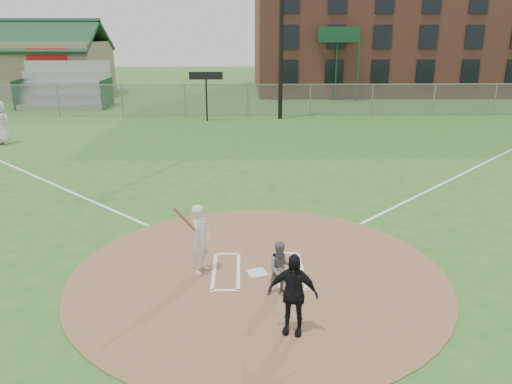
{
  "coord_description": "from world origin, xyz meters",
  "views": [
    {
      "loc": [
        -0.32,
        -10.08,
        5.2
      ],
      "look_at": [
        0.0,
        2.0,
        1.3
      ],
      "focal_mm": 35.0,
      "sensor_mm": 36.0,
      "label": 1
    }
  ],
  "objects_px": {
    "batter_at_plate": "(201,239)",
    "catcher": "(281,268)",
    "home_plate": "(257,273)",
    "ondeck_player": "(1,123)",
    "umpire": "(293,294)"
  },
  "relations": [
    {
      "from": "batter_at_plate",
      "to": "catcher",
      "type": "bearing_deg",
      "value": -31.57
    },
    {
      "from": "home_plate",
      "to": "ondeck_player",
      "type": "relative_size",
      "value": 0.2
    },
    {
      "from": "home_plate",
      "to": "ondeck_player",
      "type": "bearing_deg",
      "value": 130.44
    },
    {
      "from": "umpire",
      "to": "batter_at_plate",
      "type": "relative_size",
      "value": 0.86
    },
    {
      "from": "ondeck_player",
      "to": "batter_at_plate",
      "type": "xyz_separation_m",
      "value": [
        10.66,
        -13.83,
        -0.21
      ]
    },
    {
      "from": "umpire",
      "to": "batter_at_plate",
      "type": "bearing_deg",
      "value": 141.98
    },
    {
      "from": "catcher",
      "to": "umpire",
      "type": "height_order",
      "value": "umpire"
    },
    {
      "from": "ondeck_player",
      "to": "batter_at_plate",
      "type": "height_order",
      "value": "ondeck_player"
    },
    {
      "from": "home_plate",
      "to": "batter_at_plate",
      "type": "distance_m",
      "value": 1.49
    },
    {
      "from": "home_plate",
      "to": "ondeck_player",
      "type": "xyz_separation_m",
      "value": [
        -11.91,
        13.97,
        1.0
      ]
    },
    {
      "from": "home_plate",
      "to": "catcher",
      "type": "bearing_deg",
      "value": -63.28
    },
    {
      "from": "batter_at_plate",
      "to": "umpire",
      "type": "bearing_deg",
      "value": -53.16
    },
    {
      "from": "home_plate",
      "to": "ondeck_player",
      "type": "height_order",
      "value": "ondeck_player"
    },
    {
      "from": "home_plate",
      "to": "umpire",
      "type": "distance_m",
      "value": 2.47
    },
    {
      "from": "catcher",
      "to": "umpire",
      "type": "bearing_deg",
      "value": -92.81
    }
  ]
}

